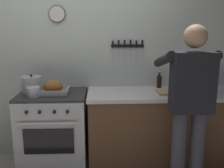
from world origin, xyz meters
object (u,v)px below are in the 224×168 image
object	(u,v)px
roasting_pan	(53,88)
bottle_dish_soap	(179,84)
stock_pot	(32,85)
bottle_cooking_oil	(178,78)
cutting_board	(173,92)
person_cook	(190,101)
bottle_soy_sauce	(159,81)
stove	(54,130)
bottle_olive_oil	(193,78)
saucepan	(34,92)

from	to	relation	value
roasting_pan	bottle_dish_soap	world-z (taller)	bottle_dish_soap
stock_pot	bottle_cooking_oil	world-z (taller)	bottle_cooking_oil
cutting_board	roasting_pan	bearing A→B (deg)	179.70
roasting_pan	person_cook	bearing A→B (deg)	-20.86
bottle_soy_sauce	person_cook	bearing A→B (deg)	-81.92
bottle_dish_soap	bottle_soy_sauce	bearing A→B (deg)	138.59
person_cook	bottle_dish_soap	world-z (taller)	person_cook
person_cook	bottle_cooking_oil	bearing A→B (deg)	-13.66
stove	person_cook	distance (m)	1.59
person_cook	bottle_dish_soap	bearing A→B (deg)	-12.17
roasting_pan	bottle_cooking_oil	size ratio (longest dim) A/B	1.26
stove	bottle_soy_sauce	distance (m)	1.41
bottle_soy_sauce	bottle_olive_oil	xyz separation A→B (m)	(0.41, -0.04, 0.05)
person_cook	saucepan	xyz separation A→B (m)	(-1.57, 0.43, 0.00)
saucepan	bottle_cooking_oil	size ratio (longest dim) A/B	0.54
person_cook	cutting_board	bearing A→B (deg)	-3.12
stove	saucepan	distance (m)	0.55
roasting_pan	bottle_dish_soap	xyz separation A→B (m)	(1.46, 0.10, 0.01)
bottle_olive_oil	person_cook	bearing A→B (deg)	-111.43
person_cook	stock_pot	bearing A→B (deg)	64.43
saucepan	bottle_cooking_oil	xyz separation A→B (m)	(1.70, 0.39, 0.06)
bottle_soy_sauce	bottle_dish_soap	xyz separation A→B (m)	(0.19, -0.17, 0.00)
roasting_pan	bottle_soy_sauce	xyz separation A→B (m)	(1.27, 0.27, 0.01)
bottle_dish_soap	person_cook	bearing A→B (deg)	-97.27
roasting_pan	saucepan	xyz separation A→B (m)	(-0.19, -0.10, -0.02)
person_cook	saucepan	bearing A→B (deg)	69.91
stock_pot	bottle_cooking_oil	xyz separation A→B (m)	(1.76, 0.19, 0.02)
roasting_pan	bottle_olive_oil	bearing A→B (deg)	7.91
stock_pot	bottle_olive_oil	distance (m)	1.94
stove	roasting_pan	distance (m)	0.52
stove	bottle_dish_soap	world-z (taller)	bottle_dish_soap
saucepan	cutting_board	bearing A→B (deg)	3.39
roasting_pan	bottle_dish_soap	bearing A→B (deg)	3.96
saucepan	bottle_soy_sauce	distance (m)	1.50
person_cook	bottle_cooking_oil	distance (m)	0.82
bottle_cooking_oil	cutting_board	bearing A→B (deg)	-115.68
stock_pot	saucepan	world-z (taller)	stock_pot
person_cook	bottle_cooking_oil	world-z (taller)	person_cook
stove	saucepan	world-z (taller)	saucepan
roasting_pan	bottle_olive_oil	world-z (taller)	bottle_olive_oil
stove	bottle_olive_oil	xyz separation A→B (m)	(1.70, 0.19, 0.58)
bottle_cooking_oil	stove	bearing A→B (deg)	-170.94
stove	bottle_dish_soap	xyz separation A→B (m)	(1.48, 0.06, 0.53)
bottle_olive_oil	roasting_pan	bearing A→B (deg)	-172.09
bottle_cooking_oil	bottle_olive_oil	bearing A→B (deg)	-17.37
bottle_cooking_oil	bottle_olive_oil	xyz separation A→B (m)	(0.17, -0.05, 0.01)
roasting_pan	stock_pot	size ratio (longest dim) A/B	1.51
stove	bottle_cooking_oil	world-z (taller)	bottle_cooking_oil
bottle_cooking_oil	stock_pot	bearing A→B (deg)	-173.69
saucepan	cutting_board	distance (m)	1.56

